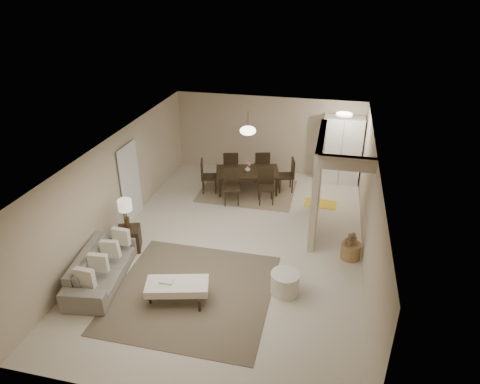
% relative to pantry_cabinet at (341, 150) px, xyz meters
% --- Properties ---
extents(floor, '(9.00, 9.00, 0.00)m').
position_rel_pantry_cabinet_xyz_m(floor, '(-2.35, -4.15, -1.05)').
color(floor, beige).
rests_on(floor, ground).
extents(ceiling, '(9.00, 9.00, 0.00)m').
position_rel_pantry_cabinet_xyz_m(ceiling, '(-2.35, -4.15, 1.45)').
color(ceiling, white).
rests_on(ceiling, back_wall).
extents(back_wall, '(6.00, 0.00, 6.00)m').
position_rel_pantry_cabinet_xyz_m(back_wall, '(-2.35, 0.35, 0.20)').
color(back_wall, '#C7B596').
rests_on(back_wall, floor).
extents(left_wall, '(0.00, 9.00, 9.00)m').
position_rel_pantry_cabinet_xyz_m(left_wall, '(-5.35, -4.15, 0.20)').
color(left_wall, '#C7B596').
rests_on(left_wall, floor).
extents(right_wall, '(0.00, 9.00, 9.00)m').
position_rel_pantry_cabinet_xyz_m(right_wall, '(0.65, -4.15, 0.20)').
color(right_wall, '#C7B596').
rests_on(right_wall, floor).
extents(partition, '(0.15, 2.50, 2.50)m').
position_rel_pantry_cabinet_xyz_m(partition, '(-0.55, -2.90, 0.20)').
color(partition, '#C7B596').
rests_on(partition, floor).
extents(doorway, '(0.04, 0.90, 2.04)m').
position_rel_pantry_cabinet_xyz_m(doorway, '(-5.32, -3.55, -0.03)').
color(doorway, black).
rests_on(doorway, floor).
extents(pantry_cabinet, '(1.20, 0.55, 2.10)m').
position_rel_pantry_cabinet_xyz_m(pantry_cabinet, '(0.00, 0.00, 0.00)').
color(pantry_cabinet, white).
rests_on(pantry_cabinet, floor).
extents(flush_light, '(0.44, 0.44, 0.05)m').
position_rel_pantry_cabinet_xyz_m(flush_light, '(-0.05, -0.95, 1.41)').
color(flush_light, white).
rests_on(flush_light, ceiling).
extents(living_rug, '(3.20, 3.20, 0.01)m').
position_rel_pantry_cabinet_xyz_m(living_rug, '(-2.79, -6.12, -1.04)').
color(living_rug, brown).
rests_on(living_rug, floor).
extents(sofa, '(2.39, 1.21, 0.67)m').
position_rel_pantry_cabinet_xyz_m(sofa, '(-4.80, -6.12, -0.72)').
color(sofa, gray).
rests_on(sofa, floor).
extents(ottoman_bench, '(1.33, 0.85, 0.44)m').
position_rel_pantry_cabinet_xyz_m(ottoman_bench, '(-2.99, -6.42, -0.70)').
color(ottoman_bench, white).
rests_on(ottoman_bench, living_rug).
extents(side_table, '(0.65, 0.65, 0.56)m').
position_rel_pantry_cabinet_xyz_m(side_table, '(-4.75, -4.94, -0.77)').
color(side_table, black).
rests_on(side_table, floor).
extents(table_lamp, '(0.32, 0.32, 0.76)m').
position_rel_pantry_cabinet_xyz_m(table_lamp, '(-4.75, -4.94, 0.07)').
color(table_lamp, '#4B3520').
rests_on(table_lamp, side_table).
extents(round_pouf, '(0.60, 0.60, 0.47)m').
position_rel_pantry_cabinet_xyz_m(round_pouf, '(-0.94, -5.69, -0.82)').
color(round_pouf, white).
rests_on(round_pouf, floor).
extents(wicker_basket, '(0.45, 0.45, 0.38)m').
position_rel_pantry_cabinet_xyz_m(wicker_basket, '(0.37, -4.15, -0.86)').
color(wicker_basket, olive).
rests_on(wicker_basket, floor).
extents(dining_rug, '(2.80, 2.10, 0.01)m').
position_rel_pantry_cabinet_xyz_m(dining_rug, '(-2.66, -1.33, -1.04)').
color(dining_rug, '#806E4F').
rests_on(dining_rug, floor).
extents(dining_table, '(2.06, 1.47, 0.65)m').
position_rel_pantry_cabinet_xyz_m(dining_table, '(-2.66, -1.33, -0.72)').
color(dining_table, black).
rests_on(dining_table, dining_rug).
extents(dining_chairs, '(2.77, 2.28, 1.02)m').
position_rel_pantry_cabinet_xyz_m(dining_chairs, '(-2.66, -1.33, -0.54)').
color(dining_chairs, black).
rests_on(dining_chairs, dining_rug).
extents(vase, '(0.18, 0.18, 0.17)m').
position_rel_pantry_cabinet_xyz_m(vase, '(-2.66, -1.33, -0.31)').
color(vase, silver).
rests_on(vase, dining_table).
extents(yellow_mat, '(0.91, 0.58, 0.01)m').
position_rel_pantry_cabinet_xyz_m(yellow_mat, '(-0.45, -1.65, -1.04)').
color(yellow_mat, gold).
rests_on(yellow_mat, floor).
extents(pendant_light, '(0.46, 0.46, 0.71)m').
position_rel_pantry_cabinet_xyz_m(pendant_light, '(-2.66, -1.33, 0.87)').
color(pendant_light, '#4B3520').
rests_on(pendant_light, ceiling).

